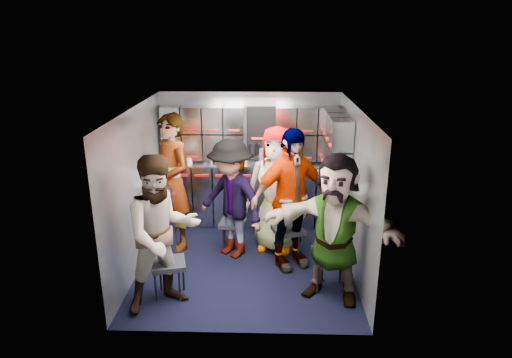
{
  "coord_description": "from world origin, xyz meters",
  "views": [
    {
      "loc": [
        0.3,
        -5.51,
        3.08
      ],
      "look_at": [
        0.13,
        0.35,
        1.08
      ],
      "focal_mm": 32.0,
      "sensor_mm": 36.0,
      "label": 1
    }
  ],
  "objects_px": {
    "jump_seat_mid_right": "(288,231)",
    "attendant_arc_b": "(231,199)",
    "attendant_standing": "(172,183)",
    "jump_seat_mid_left": "(233,225)",
    "jump_seat_near_left": "(169,266)",
    "attendant_arc_d": "(290,200)",
    "attendant_arc_e": "(334,229)",
    "jump_seat_center": "(276,214)",
    "attendant_arc_a": "(162,234)",
    "jump_seat_near_right": "(330,256)",
    "attendant_arc_c": "(277,190)"
  },
  "relations": [
    {
      "from": "jump_seat_near_right",
      "to": "attendant_arc_a",
      "type": "relative_size",
      "value": 0.27
    },
    {
      "from": "attendant_arc_e",
      "to": "jump_seat_near_left",
      "type": "bearing_deg",
      "value": -155.85
    },
    {
      "from": "jump_seat_mid_left",
      "to": "jump_seat_near_right",
      "type": "xyz_separation_m",
      "value": [
        1.26,
        -1.02,
        0.06
      ]
    },
    {
      "from": "attendant_arc_b",
      "to": "jump_seat_near_left",
      "type": "bearing_deg",
      "value": -82.43
    },
    {
      "from": "jump_seat_near_right",
      "to": "attendant_arc_e",
      "type": "xyz_separation_m",
      "value": [
        0.0,
        -0.18,
        0.45
      ]
    },
    {
      "from": "attendant_arc_d",
      "to": "attendant_arc_e",
      "type": "height_order",
      "value": "attendant_arc_d"
    },
    {
      "from": "attendant_arc_e",
      "to": "attendant_arc_a",
      "type": "bearing_deg",
      "value": -150.49
    },
    {
      "from": "attendant_arc_b",
      "to": "attendant_arc_d",
      "type": "distance_m",
      "value": 0.83
    },
    {
      "from": "attendant_arc_b",
      "to": "jump_seat_mid_left",
      "type": "bearing_deg",
      "value": 129.28
    },
    {
      "from": "attendant_standing",
      "to": "attendant_arc_b",
      "type": "distance_m",
      "value": 0.89
    },
    {
      "from": "jump_seat_center",
      "to": "attendant_arc_b",
      "type": "bearing_deg",
      "value": -147.18
    },
    {
      "from": "jump_seat_mid_left",
      "to": "attendant_standing",
      "type": "bearing_deg",
      "value": 176.39
    },
    {
      "from": "attendant_arc_b",
      "to": "attendant_arc_e",
      "type": "xyz_separation_m",
      "value": [
        1.26,
        -1.02,
        0.05
      ]
    },
    {
      "from": "jump_seat_near_left",
      "to": "attendant_arc_a",
      "type": "bearing_deg",
      "value": -90.0
    },
    {
      "from": "attendant_arc_c",
      "to": "attendant_arc_d",
      "type": "height_order",
      "value": "attendant_arc_d"
    },
    {
      "from": "jump_seat_mid_right",
      "to": "attendant_arc_a",
      "type": "relative_size",
      "value": 0.27
    },
    {
      "from": "attendant_arc_d",
      "to": "attendant_arc_b",
      "type": "bearing_deg",
      "value": 131.49
    },
    {
      "from": "jump_seat_mid_left",
      "to": "attendant_arc_b",
      "type": "relative_size",
      "value": 0.25
    },
    {
      "from": "jump_seat_near_left",
      "to": "jump_seat_mid_right",
      "type": "xyz_separation_m",
      "value": [
        1.43,
        0.96,
        0.0
      ]
    },
    {
      "from": "jump_seat_mid_right",
      "to": "attendant_arc_e",
      "type": "height_order",
      "value": "attendant_arc_e"
    },
    {
      "from": "jump_seat_near_left",
      "to": "attendant_arc_d",
      "type": "bearing_deg",
      "value": 28.64
    },
    {
      "from": "attendant_arc_c",
      "to": "attendant_arc_e",
      "type": "bearing_deg",
      "value": -50.52
    },
    {
      "from": "attendant_arc_a",
      "to": "jump_seat_near_right",
      "type": "bearing_deg",
      "value": -19.39
    },
    {
      "from": "jump_seat_center",
      "to": "attendant_arc_d",
      "type": "height_order",
      "value": "attendant_arc_d"
    },
    {
      "from": "attendant_standing",
      "to": "jump_seat_mid_left",
      "type": "bearing_deg",
      "value": 43.78
    },
    {
      "from": "attendant_arc_b",
      "to": "attendant_arc_c",
      "type": "height_order",
      "value": "attendant_arc_c"
    },
    {
      "from": "jump_seat_near_left",
      "to": "attendant_arc_d",
      "type": "height_order",
      "value": "attendant_arc_d"
    },
    {
      "from": "jump_seat_mid_left",
      "to": "jump_seat_near_right",
      "type": "height_order",
      "value": "jump_seat_near_right"
    },
    {
      "from": "attendant_arc_c",
      "to": "attendant_arc_e",
      "type": "height_order",
      "value": "attendant_arc_c"
    },
    {
      "from": "jump_seat_near_right",
      "to": "attendant_arc_b",
      "type": "distance_m",
      "value": 1.56
    },
    {
      "from": "jump_seat_mid_right",
      "to": "attendant_arc_b",
      "type": "bearing_deg",
      "value": 172.93
    },
    {
      "from": "jump_seat_mid_left",
      "to": "attendant_arc_c",
      "type": "height_order",
      "value": "attendant_arc_c"
    },
    {
      "from": "jump_seat_mid_left",
      "to": "jump_seat_center",
      "type": "xyz_separation_m",
      "value": [
        0.62,
        0.22,
        0.07
      ]
    },
    {
      "from": "jump_seat_near_left",
      "to": "jump_seat_mid_right",
      "type": "height_order",
      "value": "jump_seat_mid_right"
    },
    {
      "from": "attendant_standing",
      "to": "attendant_arc_d",
      "type": "distance_m",
      "value": 1.7
    },
    {
      "from": "jump_seat_center",
      "to": "attendant_arc_a",
      "type": "bearing_deg",
      "value": -127.85
    },
    {
      "from": "jump_seat_center",
      "to": "attendant_arc_b",
      "type": "xyz_separation_m",
      "value": [
        -0.62,
        -0.4,
        0.39
      ]
    },
    {
      "from": "jump_seat_center",
      "to": "attendant_arc_d",
      "type": "xyz_separation_m",
      "value": [
        0.16,
        -0.68,
        0.5
      ]
    },
    {
      "from": "jump_seat_near_right",
      "to": "attendant_arc_a",
      "type": "xyz_separation_m",
      "value": [
        -1.91,
        -0.4,
        0.47
      ]
    },
    {
      "from": "jump_seat_mid_right",
      "to": "attendant_arc_d",
      "type": "relative_size",
      "value": 0.26
    },
    {
      "from": "attendant_arc_b",
      "to": "attendant_standing",
      "type": "bearing_deg",
      "value": -156.19
    },
    {
      "from": "jump_seat_near_left",
      "to": "attendant_arc_d",
      "type": "distance_m",
      "value": 1.72
    },
    {
      "from": "attendant_arc_e",
      "to": "jump_seat_near_right",
      "type": "bearing_deg",
      "value": 112.97
    },
    {
      "from": "jump_seat_near_right",
      "to": "attendant_arc_a",
      "type": "bearing_deg",
      "value": -168.21
    },
    {
      "from": "attendant_arc_a",
      "to": "attendant_arc_d",
      "type": "bearing_deg",
      "value": 2.7
    },
    {
      "from": "attendant_arc_b",
      "to": "jump_seat_mid_right",
      "type": "bearing_deg",
      "value": 32.21
    },
    {
      "from": "attendant_arc_b",
      "to": "attendant_arc_e",
      "type": "bearing_deg",
      "value": 0.22
    },
    {
      "from": "attendant_arc_b",
      "to": "attendant_arc_d",
      "type": "height_order",
      "value": "attendant_arc_d"
    },
    {
      "from": "attendant_arc_d",
      "to": "attendant_arc_c",
      "type": "bearing_deg",
      "value": 79.06
    },
    {
      "from": "attendant_arc_c",
      "to": "attendant_arc_a",
      "type": "bearing_deg",
      "value": -118.91
    }
  ]
}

